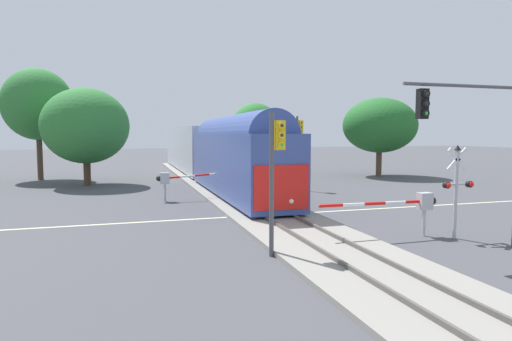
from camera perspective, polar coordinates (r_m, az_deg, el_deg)
ground_plane at (r=22.51m, az=1.57°, el=-5.91°), size 220.00×220.00×0.00m
road_centre_stripe at (r=22.51m, az=1.57°, el=-5.90°), size 44.00×0.20×0.01m
railway_track at (r=22.50m, az=1.57°, el=-5.67°), size 4.40×80.00×0.32m
commuter_train at (r=38.93m, az=-6.48°, el=2.71°), size 3.04×41.75×5.16m
crossing_gate_near at (r=18.72m, az=20.17°, el=-4.10°), size 5.30×0.40×1.80m
crossing_signal_mast at (r=18.92m, az=25.10°, el=-1.35°), size 1.36×0.44×3.77m
crossing_gate_far at (r=27.52m, az=-10.91°, el=-1.05°), size 5.31×0.40×1.80m
traffic_signal_median at (r=14.57m, az=2.65°, el=1.43°), size 0.53×0.38×4.96m
traffic_signal_near_right at (r=17.33m, az=28.53°, el=5.70°), size 5.39×0.38×6.10m
traffic_signal_far_side at (r=32.55m, az=5.69°, el=3.95°), size 0.53×0.38×5.54m
oak_behind_train at (r=37.77m, az=-21.64°, el=5.51°), size 6.89×6.89×7.94m
pine_left_background at (r=44.31m, az=-26.96°, el=7.80°), size 6.18×6.18×10.16m
maple_right_background at (r=44.64m, az=16.07°, el=5.76°), size 7.27×7.27×7.79m
elm_centre_background at (r=46.45m, az=-0.11°, el=5.85°), size 5.07×5.07×7.55m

